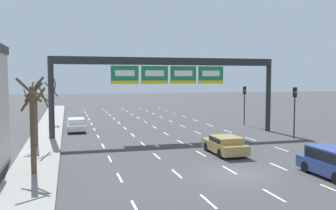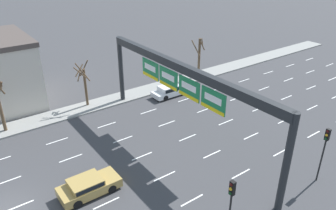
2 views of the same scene
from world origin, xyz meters
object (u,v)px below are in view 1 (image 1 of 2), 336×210
(traffic_light_near_gantry, at_px, (295,102))
(tree_bare_second, at_px, (35,113))
(car_gold, at_px, (225,144))
(tree_bare_third, at_px, (33,121))
(car_white, at_px, (76,124))
(traffic_light_mid_block, at_px, (245,98))
(sign_gantry, at_px, (168,72))
(suv_blue, at_px, (334,161))
(tree_bare_closest, at_px, (52,99))

(traffic_light_near_gantry, xyz_separation_m, tree_bare_second, (-22.34, 0.87, -0.50))
(car_gold, relative_size, tree_bare_third, 0.79)
(car_white, distance_m, traffic_light_mid_block, 19.16)
(sign_gantry, height_order, suv_blue, sign_gantry)
(car_gold, bearing_deg, traffic_light_near_gantry, 28.49)
(sign_gantry, height_order, traffic_light_near_gantry, sign_gantry)
(suv_blue, height_order, traffic_light_mid_block, traffic_light_mid_block)
(suv_blue, bearing_deg, sign_gantry, 106.04)
(suv_blue, height_order, car_white, suv_blue)
(sign_gantry, bearing_deg, tree_bare_closest, 133.17)
(suv_blue, distance_m, traffic_light_mid_block, 22.90)
(tree_bare_second, bearing_deg, suv_blue, -38.38)
(suv_blue, distance_m, traffic_light_near_gantry, 13.79)
(tree_bare_closest, relative_size, tree_bare_second, 1.03)
(tree_bare_closest, bearing_deg, sign_gantry, -46.83)
(car_gold, relative_size, car_white, 0.92)
(tree_bare_closest, xyz_separation_m, tree_bare_second, (-0.59, -15.80, -0.17))
(traffic_light_mid_block, bearing_deg, car_white, 179.27)
(car_gold, bearing_deg, traffic_light_mid_block, 58.83)
(car_gold, relative_size, suv_blue, 0.99)
(car_white, height_order, tree_bare_closest, tree_bare_closest)
(traffic_light_near_gantry, xyz_separation_m, traffic_light_mid_block, (-0.10, 9.76, -0.11))
(traffic_light_near_gantry, distance_m, traffic_light_mid_block, 9.76)
(sign_gantry, bearing_deg, traffic_light_mid_block, 25.36)
(sign_gantry, height_order, car_gold, sign_gantry)
(suv_blue, relative_size, car_white, 0.93)
(sign_gantry, xyz_separation_m, tree_bare_third, (-11.20, -12.42, -2.94))
(car_white, bearing_deg, sign_gantry, -31.57)
(tree_bare_second, relative_size, tree_bare_third, 0.93)
(suv_blue, bearing_deg, tree_bare_closest, 118.99)
(car_white, distance_m, tree_bare_third, 18.00)
(traffic_light_mid_block, relative_size, tree_bare_third, 0.82)
(tree_bare_third, bearing_deg, tree_bare_closest, 89.87)
(sign_gantry, xyz_separation_m, suv_blue, (4.92, -17.11, -5.13))
(traffic_light_mid_block, xyz_separation_m, tree_bare_second, (-22.23, -8.90, -0.40))
(sign_gantry, bearing_deg, tree_bare_second, -161.53)
(suv_blue, distance_m, car_white, 26.05)
(traffic_light_mid_block, bearing_deg, traffic_light_near_gantry, -89.39)
(car_gold, relative_size, tree_bare_second, 0.85)
(suv_blue, relative_size, tree_bare_second, 0.86)
(sign_gantry, distance_m, suv_blue, 18.53)
(car_gold, xyz_separation_m, traffic_light_mid_block, (8.84, 14.62, 2.51))
(suv_blue, bearing_deg, tree_bare_second, 141.62)
(tree_bare_closest, bearing_deg, car_white, -68.31)
(traffic_light_near_gantry, relative_size, tree_bare_closest, 0.89)
(suv_blue, xyz_separation_m, tree_bare_third, (-16.12, 4.69, 2.19))
(tree_bare_closest, bearing_deg, tree_bare_third, -90.13)
(traffic_light_near_gantry, relative_size, traffic_light_mid_block, 1.03)
(tree_bare_closest, bearing_deg, tree_bare_second, -92.12)
(sign_gantry, relative_size, traffic_light_mid_block, 4.87)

